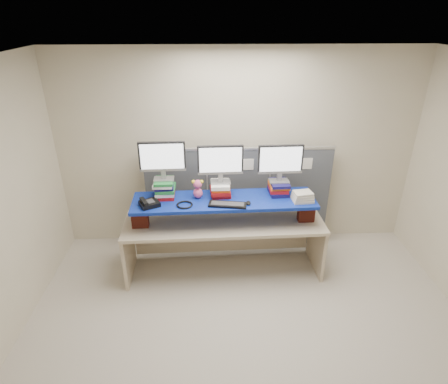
{
  "coord_description": "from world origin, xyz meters",
  "views": [
    {
      "loc": [
        -0.38,
        -2.93,
        3.21
      ],
      "look_at": [
        -0.22,
        1.16,
        1.18
      ],
      "focal_mm": 30.0,
      "sensor_mm": 36.0,
      "label": 1
    }
  ],
  "objects_px": {
    "blue_board": "(224,201)",
    "desk_phone": "(149,203)",
    "keyboard": "(228,204)",
    "monitor_right": "(280,161)",
    "monitor_center": "(220,162)",
    "desk": "(224,232)",
    "monitor_left": "(162,159)"
  },
  "relations": [
    {
      "from": "monitor_right",
      "to": "keyboard",
      "type": "bearing_deg",
      "value": -157.04
    },
    {
      "from": "keyboard",
      "to": "desk_phone",
      "type": "xyz_separation_m",
      "value": [
        -0.94,
        0.03,
        0.02
      ]
    },
    {
      "from": "desk",
      "to": "blue_board",
      "type": "bearing_deg",
      "value": -91.74
    },
    {
      "from": "monitor_center",
      "to": "keyboard",
      "type": "distance_m",
      "value": 0.52
    },
    {
      "from": "blue_board",
      "to": "desk_phone",
      "type": "xyz_separation_m",
      "value": [
        -0.9,
        -0.14,
        0.05
      ]
    },
    {
      "from": "blue_board",
      "to": "monitor_left",
      "type": "relative_size",
      "value": 4.06
    },
    {
      "from": "monitor_center",
      "to": "monitor_right",
      "type": "relative_size",
      "value": 1.0
    },
    {
      "from": "monitor_right",
      "to": "keyboard",
      "type": "xyz_separation_m",
      "value": [
        -0.66,
        -0.3,
        -0.42
      ]
    },
    {
      "from": "monitor_center",
      "to": "keyboard",
      "type": "relative_size",
      "value": 1.18
    },
    {
      "from": "monitor_left",
      "to": "keyboard",
      "type": "height_order",
      "value": "monitor_left"
    },
    {
      "from": "monitor_left",
      "to": "desk",
      "type": "bearing_deg",
      "value": -9.26
    },
    {
      "from": "monitor_center",
      "to": "desk_phone",
      "type": "bearing_deg",
      "value": -165.31
    },
    {
      "from": "desk",
      "to": "monitor_left",
      "type": "xyz_separation_m",
      "value": [
        -0.73,
        0.1,
        0.98
      ]
    },
    {
      "from": "blue_board",
      "to": "monitor_center",
      "type": "distance_m",
      "value": 0.48
    },
    {
      "from": "blue_board",
      "to": "keyboard",
      "type": "xyz_separation_m",
      "value": [
        0.04,
        -0.16,
        0.03
      ]
    },
    {
      "from": "monitor_left",
      "to": "monitor_center",
      "type": "height_order",
      "value": "monitor_left"
    },
    {
      "from": "monitor_right",
      "to": "keyboard",
      "type": "distance_m",
      "value": 0.84
    },
    {
      "from": "monitor_center",
      "to": "monitor_right",
      "type": "distance_m",
      "value": 0.73
    },
    {
      "from": "desk",
      "to": "monitor_right",
      "type": "height_order",
      "value": "monitor_right"
    },
    {
      "from": "blue_board",
      "to": "monitor_left",
      "type": "height_order",
      "value": "monitor_left"
    },
    {
      "from": "keyboard",
      "to": "monitor_right",
      "type": "bearing_deg",
      "value": 33.56
    },
    {
      "from": "blue_board",
      "to": "keyboard",
      "type": "height_order",
      "value": "keyboard"
    },
    {
      "from": "blue_board",
      "to": "monitor_left",
      "type": "xyz_separation_m",
      "value": [
        -0.73,
        0.1,
        0.53
      ]
    },
    {
      "from": "blue_board",
      "to": "monitor_left",
      "type": "bearing_deg",
      "value": 170.74
    },
    {
      "from": "monitor_right",
      "to": "keyboard",
      "type": "relative_size",
      "value": 1.18
    },
    {
      "from": "desk",
      "to": "monitor_center",
      "type": "distance_m",
      "value": 0.93
    },
    {
      "from": "blue_board",
      "to": "desk",
      "type": "bearing_deg",
      "value": 88.26
    },
    {
      "from": "keyboard",
      "to": "desk_phone",
      "type": "distance_m",
      "value": 0.94
    },
    {
      "from": "blue_board",
      "to": "keyboard",
      "type": "bearing_deg",
      "value": -79.33
    },
    {
      "from": "monitor_right",
      "to": "desk_phone",
      "type": "height_order",
      "value": "monitor_right"
    },
    {
      "from": "blue_board",
      "to": "desk_phone",
      "type": "relative_size",
      "value": 8.07
    },
    {
      "from": "desk",
      "to": "keyboard",
      "type": "relative_size",
      "value": 5.42
    }
  ]
}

